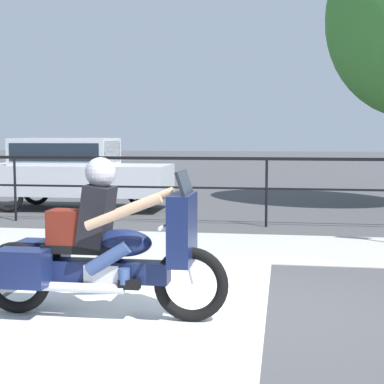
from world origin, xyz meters
name	(u,v)px	position (x,y,z in m)	size (l,w,h in m)	color
ground_plane	(249,312)	(0.00, 0.00, 0.00)	(120.00, 120.00, 0.00)	#424244
sidewalk_band	(262,247)	(0.00, 3.40, 0.01)	(44.00, 2.40, 0.01)	#A8A59E
crosswalk_band	(123,312)	(-1.23, -0.20, 0.00)	(2.81, 6.00, 0.01)	silver
fence_railing	(267,172)	(0.00, 5.55, 1.05)	(36.00, 0.05, 1.33)	black
motorcycle	(101,249)	(-1.39, -0.37, 0.67)	(2.45, 0.76, 1.54)	black
parked_car	(73,169)	(-4.60, 7.52, 0.96)	(4.38, 1.65, 1.68)	#B7BCC4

